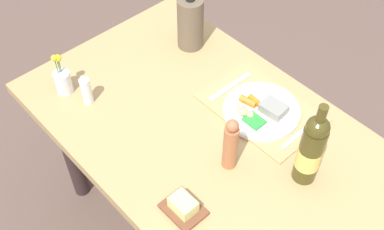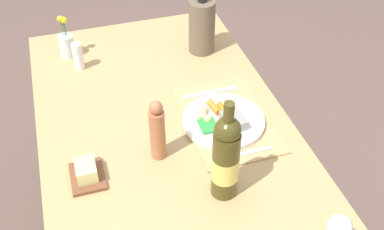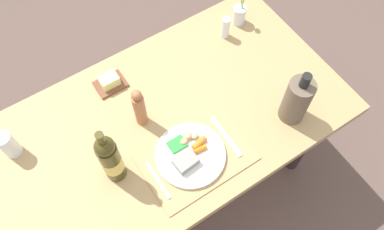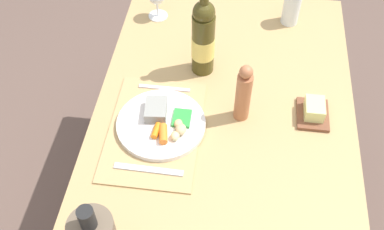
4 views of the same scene
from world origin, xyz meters
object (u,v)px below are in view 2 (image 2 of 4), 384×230
flower_vase (67,43)px  cooler_bottle (202,26)px  fork (245,153)px  salt_shaker (78,56)px  pepper_mill (157,131)px  dining_table (169,152)px  wine_bottle (226,158)px  dinner_plate (223,120)px  wine_glass (339,229)px  knife (210,92)px  butter_dish (87,173)px

flower_vase → cooler_bottle: bearing=-102.9°
fork → salt_shaker: (0.63, 0.44, 0.05)m
fork → pepper_mill: pepper_mill is taller
dining_table → wine_bottle: (-0.29, -0.09, 0.23)m
dinner_plate → flower_vase: (0.58, 0.46, 0.04)m
wine_glass → wine_bottle: 0.34m
dining_table → flower_vase: (0.56, 0.27, 0.15)m
dinner_plate → flower_vase: 0.74m
dinner_plate → knife: (0.17, -0.01, -0.01)m
fork → dining_table: bearing=49.6°
dining_table → wine_glass: bearing=-152.0°
dining_table → cooler_bottle: cooler_bottle is taller
knife → butter_dish: (-0.27, 0.48, 0.01)m
fork → knife: size_ratio=0.85×
wine_bottle → salt_shaker: bearing=23.6°
wine_glass → butter_dish: bearing=53.0°
butter_dish → wine_glass: bearing=-127.0°
fork → knife: bearing=1.0°
butter_dish → flower_vase: bearing=-1.2°
cooler_bottle → salt_shaker: cooler_bottle is taller
dinner_plate → wine_glass: size_ratio=2.16×
butter_dish → fork: bearing=-96.0°
dinner_plate → butter_dish: (-0.10, 0.47, 0.00)m
knife → pepper_mill: 0.37m
wine_bottle → knife: bearing=-13.8°
wine_bottle → dinner_plate: bearing=-19.8°
pepper_mill → knife: bearing=-46.1°
wine_bottle → salt_shaker: size_ratio=2.99×
dinner_plate → wine_glass: 0.55m
pepper_mill → salt_shaker: size_ratio=1.95×
fork → knife: (0.32, 0.01, 0.00)m
cooler_bottle → wine_glass: size_ratio=2.18×
dining_table → butter_dish: 0.33m
dinner_plate → wine_glass: wine_glass is taller
pepper_mill → wine_glass: pepper_mill is taller
pepper_mill → wine_bottle: size_ratio=0.65×
fork → flower_vase: size_ratio=0.98×
pepper_mill → butter_dish: (-0.03, 0.23, -0.08)m
pepper_mill → dining_table: bearing=-29.7°
fork → cooler_bottle: cooler_bottle is taller
flower_vase → salt_shaker: size_ratio=1.58×
wine_glass → dinner_plate: bearing=11.2°
cooler_bottle → butter_dish: 0.79m
pepper_mill → flower_vase: 0.69m
dining_table → knife: size_ratio=7.28×
fork → knife: same height
knife → salt_shaker: bearing=55.8°
dinner_plate → knife: 0.17m
dining_table → flower_vase: size_ratio=8.43×
dinner_plate → butter_dish: bearing=102.5°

